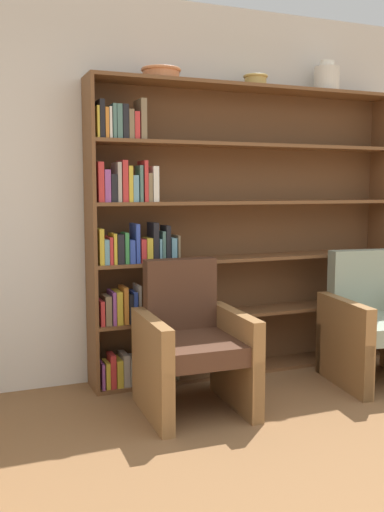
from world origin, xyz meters
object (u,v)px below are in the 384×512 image
object	(u,v)px
vase_tall	(327,78)
bowl_terracotta	(161,73)
bookshelf	(222,236)
armchair_cushioned	(375,325)
armchair_leather	(192,346)
bowl_sage	(255,80)

from	to	relation	value
vase_tall	bowl_terracotta	bearing A→B (deg)	-180.00
bookshelf	armchair_cushioned	world-z (taller)	bookshelf
bookshelf	armchair_leather	bearing A→B (deg)	-129.20
vase_tall	armchair_cushioned	distance (m)	1.93
bowl_terracotta	bowl_sage	world-z (taller)	bowl_sage
bowl_terracotta	bookshelf	bearing A→B (deg)	2.61
vase_tall	bowl_sage	bearing A→B (deg)	-180.00
bookshelf	armchair_leather	world-z (taller)	bookshelf
bookshelf	vase_tall	size ratio (longest dim) A/B	10.48
armchair_leather	armchair_cushioned	world-z (taller)	same
vase_tall	armchair_cushioned	size ratio (longest dim) A/B	0.25
armchair_leather	armchair_cushioned	size ratio (longest dim) A/B	1.00
bowl_sage	armchair_leather	world-z (taller)	bowl_sage
armchair_leather	vase_tall	bearing A→B (deg)	-155.30
bowl_sage	vase_tall	xyz separation A→B (m)	(0.63, 0.00, 0.05)
vase_tall	armchair_leather	xyz separation A→B (m)	(-1.37, -0.57, -1.85)
vase_tall	bookshelf	bearing A→B (deg)	178.58
bowl_terracotta	armchair_cushioned	distance (m)	2.36
bookshelf	bowl_sage	size ratio (longest dim) A/B	13.58
armchair_leather	armchair_cushioned	xyz separation A→B (m)	(1.44, -0.00, 0.00)
bookshelf	armchair_cushioned	bearing A→B (deg)	-31.87
armchair_leather	armchair_cushioned	distance (m)	1.44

